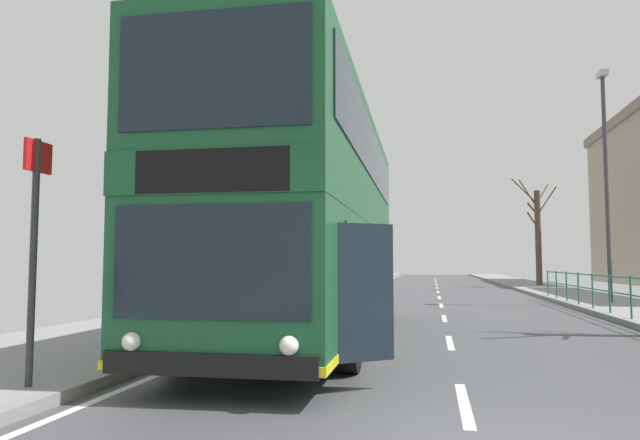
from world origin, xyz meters
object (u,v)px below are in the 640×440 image
object	(u,v)px
bus_stop_sign_near	(34,233)
bare_tree_far_01	(538,234)
street_lamp_far_side	(606,168)
double_decker_bus_main	(312,220)

from	to	relation	value
bus_stop_sign_near	bare_tree_far_01	distance (m)	33.36
bus_stop_sign_near	bare_tree_far_01	world-z (taller)	bare_tree_far_01
bus_stop_sign_near	street_lamp_far_side	size ratio (longest dim) A/B	0.34
double_decker_bus_main	street_lamp_far_side	bearing A→B (deg)	50.63
street_lamp_far_side	bare_tree_far_01	bearing A→B (deg)	88.66
bus_stop_sign_near	double_decker_bus_main	bearing A→B (deg)	70.02
double_decker_bus_main	bare_tree_far_01	size ratio (longest dim) A/B	1.71
street_lamp_far_side	double_decker_bus_main	bearing A→B (deg)	-129.37
double_decker_bus_main	bus_stop_sign_near	xyz separation A→B (m)	(-2.03, -5.59, -0.53)
double_decker_bus_main	street_lamp_far_side	distance (m)	13.59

